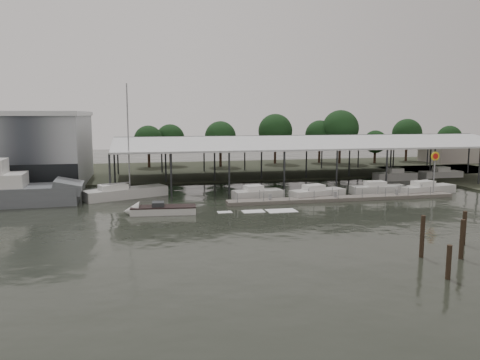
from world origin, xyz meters
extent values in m
plane|color=black|center=(0.00, 0.00, 0.00)|extent=(200.00, 200.00, 0.00)
cube|color=#323729|center=(0.00, 42.00, 0.10)|extent=(140.00, 30.00, 0.30)
cube|color=#2B2D30|center=(17.00, 28.00, 6.76)|extent=(58.00, 0.40, 0.30)
cylinder|color=#2B2D30|center=(-12.00, 16.50, 2.75)|extent=(0.24, 0.24, 5.50)
cylinder|color=#2B2D30|center=(-12.00, 39.50, 2.75)|extent=(0.24, 0.24, 5.50)
cylinder|color=#2B2D30|center=(46.00, 39.50, 2.75)|extent=(0.24, 0.24, 5.50)
cube|color=#635E57|center=(15.00, 10.00, 0.20)|extent=(28.00, 2.00, 0.40)
cylinder|color=gray|center=(2.00, 9.10, 0.80)|extent=(0.10, 0.10, 1.20)
cylinder|color=gray|center=(28.00, 10.90, 0.80)|extent=(0.10, 0.10, 1.20)
cube|color=gray|center=(14.00, 10.00, 0.70)|extent=(0.30, 0.30, 0.70)
cylinder|color=gray|center=(27.00, 10.00, 2.50)|extent=(0.16, 0.16, 5.00)
cylinder|color=yellow|center=(27.00, 10.00, 5.00)|extent=(1.10, 0.12, 1.10)
cylinder|color=red|center=(27.00, 9.93, 5.00)|extent=(0.70, 0.05, 0.70)
cube|color=gray|center=(55.00, 45.00, 2.00)|extent=(10.00, 8.00, 4.00)
cube|color=#5A5E64|center=(-16.56, 15.30, 1.90)|extent=(3.46, 5.02, 1.81)
cube|color=silver|center=(-10.19, 16.96, 0.50)|extent=(10.23, 6.30, 1.40)
cube|color=white|center=(-11.67, 16.33, 1.40)|extent=(3.65, 2.90, 0.80)
cylinder|color=gray|center=(-9.73, 17.15, 7.37)|extent=(0.16, 0.16, 12.71)
cylinder|color=gray|center=(-11.39, 16.45, 1.90)|extent=(3.27, 1.48, 0.12)
cube|color=silver|center=(-6.25, 6.66, 0.35)|extent=(6.71, 2.61, 0.90)
cone|color=silver|center=(-9.45, 6.96, 0.35)|extent=(1.78, 2.14, 2.00)
cube|color=black|center=(-6.25, 6.66, 0.75)|extent=(6.71, 2.66, 0.12)
cube|color=#2B2D30|center=(-6.77, 6.71, 1.00)|extent=(1.33, 1.51, 0.50)
cube|color=silver|center=(0.00, 6.07, 0.02)|extent=(2.30, 1.50, 0.04)
cube|color=silver|center=(2.98, 5.79, 0.02)|extent=(3.10, 2.00, 0.04)
cube|color=silver|center=(5.97, 5.51, 0.02)|extent=(3.90, 2.50, 0.04)
cube|color=silver|center=(5.28, 13.00, 0.50)|extent=(6.21, 3.08, 1.10)
cube|color=white|center=(4.78, 13.00, 1.30)|extent=(2.30, 1.90, 0.70)
cube|color=silver|center=(12.54, 11.95, 0.50)|extent=(7.18, 3.73, 1.10)
cube|color=white|center=(12.04, 11.95, 1.30)|extent=(2.71, 2.12, 0.70)
cube|color=silver|center=(21.29, 13.13, 0.50)|extent=(7.21, 2.36, 1.10)
cube|color=white|center=(20.79, 13.13, 1.30)|extent=(2.54, 1.66, 0.70)
cube|color=silver|center=(27.45, 12.07, 0.50)|extent=(8.20, 3.67, 1.10)
cube|color=white|center=(26.95, 12.07, 1.30)|extent=(3.03, 2.10, 0.70)
cylinder|color=#322419|center=(13.41, -12.95, 1.10)|extent=(0.32, 0.32, 3.41)
cylinder|color=#322419|center=(9.87, -16.40, 0.78)|extent=(0.32, 0.32, 2.76)
cylinder|color=#322419|center=(10.91, -12.03, 1.21)|extent=(0.32, 0.32, 3.63)
cylinder|color=#322419|center=(16.02, -9.81, 1.03)|extent=(0.32, 0.32, 3.25)
cylinder|color=black|center=(-6.71, 48.08, 1.92)|extent=(0.50, 0.50, 3.84)
sphere|color=#193E1A|center=(-6.71, 48.08, 5.37)|extent=(5.37, 5.37, 5.37)
cylinder|color=black|center=(-2.55, 49.96, 1.96)|extent=(0.50, 0.50, 3.92)
sphere|color=#193E1A|center=(-2.55, 49.96, 5.49)|extent=(5.49, 5.49, 5.49)
cylinder|color=black|center=(6.58, 46.29, 2.11)|extent=(0.50, 0.50, 4.21)
sphere|color=#193E1A|center=(6.58, 46.29, 5.90)|extent=(5.90, 5.90, 5.90)
cylinder|color=black|center=(18.30, 49.53, 2.43)|extent=(0.50, 0.50, 4.86)
sphere|color=#193E1A|center=(18.30, 49.53, 6.80)|extent=(6.80, 6.80, 6.80)
cylinder|color=black|center=(27.70, 49.32, 2.12)|extent=(0.50, 0.50, 4.24)
sphere|color=#193E1A|center=(27.70, 49.32, 5.94)|extent=(5.94, 5.94, 5.94)
cylinder|color=black|center=(31.18, 47.11, 2.61)|extent=(0.50, 0.50, 5.22)
sphere|color=#193E1A|center=(31.18, 47.11, 7.31)|extent=(7.31, 7.31, 7.31)
cylinder|color=black|center=(38.33, 45.94, 1.65)|extent=(0.50, 0.50, 3.29)
sphere|color=#193E1A|center=(38.33, 45.94, 4.61)|extent=(4.61, 4.61, 4.61)
cylinder|color=black|center=(47.02, 48.60, 2.19)|extent=(0.50, 0.50, 4.37)
sphere|color=#193E1A|center=(47.02, 48.60, 6.12)|extent=(6.12, 6.12, 6.12)
cylinder|color=black|center=(56.62, 47.78, 1.84)|extent=(0.50, 0.50, 3.67)
sphere|color=#193E1A|center=(56.62, 47.78, 5.14)|extent=(5.14, 5.14, 5.14)
camera|label=1|loc=(-8.56, -40.75, 10.08)|focal=35.00mm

